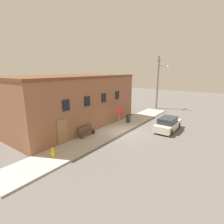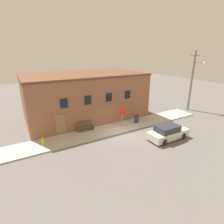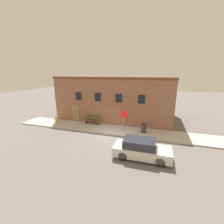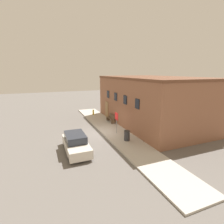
{
  "view_description": "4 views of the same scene",
  "coord_description": "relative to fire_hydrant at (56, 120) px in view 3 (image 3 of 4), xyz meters",
  "views": [
    {
      "loc": [
        -13.87,
        -8.53,
        6.03
      ],
      "look_at": [
        -0.37,
        1.34,
        2.0
      ],
      "focal_mm": 28.0,
      "sensor_mm": 36.0,
      "label": 1
    },
    {
      "loc": [
        -8.84,
        -13.5,
        7.82
      ],
      "look_at": [
        -0.37,
        1.34,
        2.0
      ],
      "focal_mm": 28.0,
      "sensor_mm": 36.0,
      "label": 2
    },
    {
      "loc": [
        4.03,
        -12.87,
        5.94
      ],
      "look_at": [
        -0.37,
        1.34,
        2.0
      ],
      "focal_mm": 24.0,
      "sensor_mm": 36.0,
      "label": 3
    },
    {
      "loc": [
        15.82,
        -5.26,
        6.05
      ],
      "look_at": [
        -0.37,
        1.34,
        2.0
      ],
      "focal_mm": 28.0,
      "sensor_mm": 36.0,
      "label": 4
    }
  ],
  "objects": [
    {
      "name": "trash_bin",
      "position": [
        10.26,
        0.09,
        0.08
      ],
      "size": [
        0.52,
        0.52,
        0.9
      ],
      "color": "#333338",
      "rests_on": "sidewalk"
    },
    {
      "name": "sidewalk",
      "position": [
        7.33,
        0.01,
        -0.43
      ],
      "size": [
        22.45,
        2.67,
        0.13
      ],
      "color": "#BCB7AD",
      "rests_on": "ground"
    },
    {
      "name": "brick_building",
      "position": [
        6.1,
        5.44,
        2.25
      ],
      "size": [
        14.05,
        8.32,
        5.48
      ],
      "color": "#8E5B42",
      "rests_on": "ground"
    },
    {
      "name": "fire_hydrant",
      "position": [
        0.0,
        0.0,
        0.0
      ],
      "size": [
        0.45,
        0.21,
        0.74
      ],
      "color": "gold",
      "rests_on": "sidewalk"
    },
    {
      "name": "ground_plane",
      "position": [
        7.33,
        -1.32,
        -0.5
      ],
      "size": [
        80.0,
        80.0,
        0.0
      ],
      "primitive_type": "plane",
      "color": "#66605B"
    },
    {
      "name": "bench",
      "position": [
        4.3,
        0.96,
        0.08
      ],
      "size": [
        1.69,
        0.44,
        0.91
      ],
      "color": "brown",
      "rests_on": "sidewalk"
    },
    {
      "name": "stop_sign",
      "position": [
        8.2,
        -0.02,
        1.09
      ],
      "size": [
        0.7,
        0.06,
        2.08
      ],
      "color": "gray",
      "rests_on": "sidewalk"
    },
    {
      "name": "parked_car",
      "position": [
        10.51,
        -4.44,
        0.17
      ],
      "size": [
        4.01,
        1.61,
        1.4
      ],
      "color": "black",
      "rests_on": "ground"
    }
  ]
}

